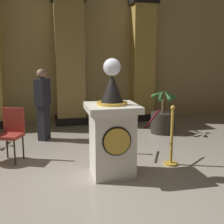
{
  "coord_description": "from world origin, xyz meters",
  "views": [
    {
      "loc": [
        -0.65,
        -4.01,
        1.88
      ],
      "look_at": [
        0.33,
        0.34,
        1.03
      ],
      "focal_mm": 46.87,
      "sensor_mm": 36.0,
      "label": 1
    }
  ],
  "objects_px": {
    "stanchion_near": "(171,144)",
    "cafe_chair_red": "(12,130)",
    "pedestal_clock": "(112,131)",
    "stanchion_far": "(100,134)",
    "potted_palm_right": "(163,120)",
    "bystander_guest": "(43,103)"
  },
  "relations": [
    {
      "from": "stanchion_near",
      "to": "cafe_chair_red",
      "type": "xyz_separation_m",
      "value": [
        -2.73,
        0.84,
        0.2
      ]
    },
    {
      "from": "stanchion_far",
      "to": "bystander_guest",
      "type": "bearing_deg",
      "value": 133.02
    },
    {
      "from": "pedestal_clock",
      "to": "bystander_guest",
      "type": "distance_m",
      "value": 2.53
    },
    {
      "from": "pedestal_clock",
      "to": "cafe_chair_red",
      "type": "height_order",
      "value": "pedestal_clock"
    },
    {
      "from": "pedestal_clock",
      "to": "cafe_chair_red",
      "type": "bearing_deg",
      "value": 147.4
    },
    {
      "from": "potted_palm_right",
      "to": "bystander_guest",
      "type": "height_order",
      "value": "bystander_guest"
    },
    {
      "from": "stanchion_near",
      "to": "bystander_guest",
      "type": "bearing_deg",
      "value": 136.32
    },
    {
      "from": "cafe_chair_red",
      "to": "pedestal_clock",
      "type": "bearing_deg",
      "value": -32.6
    },
    {
      "from": "pedestal_clock",
      "to": "stanchion_far",
      "type": "relative_size",
      "value": 1.77
    },
    {
      "from": "stanchion_far",
      "to": "potted_palm_right",
      "type": "distance_m",
      "value": 2.12
    },
    {
      "from": "stanchion_near",
      "to": "cafe_chair_red",
      "type": "bearing_deg",
      "value": 162.95
    },
    {
      "from": "stanchion_near",
      "to": "cafe_chair_red",
      "type": "height_order",
      "value": "stanchion_near"
    },
    {
      "from": "pedestal_clock",
      "to": "bystander_guest",
      "type": "relative_size",
      "value": 1.15
    },
    {
      "from": "pedestal_clock",
      "to": "bystander_guest",
      "type": "xyz_separation_m",
      "value": [
        -1.07,
        2.28,
        0.13
      ]
    },
    {
      "from": "stanchion_far",
      "to": "cafe_chair_red",
      "type": "bearing_deg",
      "value": -177.21
    },
    {
      "from": "stanchion_near",
      "to": "bystander_guest",
      "type": "height_order",
      "value": "bystander_guest"
    },
    {
      "from": "stanchion_near",
      "to": "cafe_chair_red",
      "type": "relative_size",
      "value": 1.1
    },
    {
      "from": "cafe_chair_red",
      "to": "potted_palm_right",
      "type": "bearing_deg",
      "value": 19.73
    },
    {
      "from": "pedestal_clock",
      "to": "stanchion_far",
      "type": "bearing_deg",
      "value": 89.32
    },
    {
      "from": "potted_palm_right",
      "to": "pedestal_clock",
      "type": "bearing_deg",
      "value": -128.44
    },
    {
      "from": "stanchion_far",
      "to": "bystander_guest",
      "type": "xyz_separation_m",
      "value": [
        -1.09,
        1.16,
        0.48
      ]
    },
    {
      "from": "potted_palm_right",
      "to": "cafe_chair_red",
      "type": "xyz_separation_m",
      "value": [
        -3.42,
        -1.23,
        0.26
      ]
    }
  ]
}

